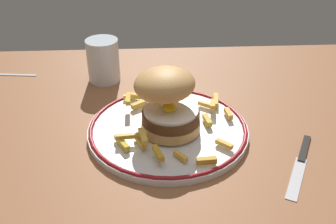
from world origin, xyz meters
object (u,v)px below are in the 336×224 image
knife (301,159)px  dinner_plate (168,129)px  burger (167,99)px  water_glass (103,63)px

knife → dinner_plate: bearing=156.9°
dinner_plate → knife: bearing=-23.1°
burger → knife: (22.40, -9.55, -7.06)cm
dinner_plate → burger: 6.48cm
knife → burger: bearing=156.9°
burger → water_glass: burger is taller
water_glass → dinner_plate: bearing=-58.9°
dinner_plate → water_glass: bearing=121.1°
burger → knife: size_ratio=0.92×
burger → water_glass: (-13.45, 22.53, -2.95)cm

